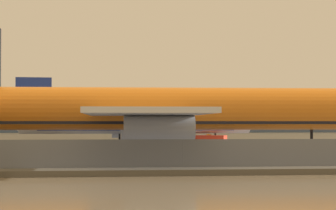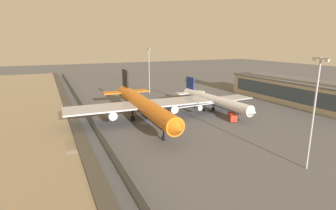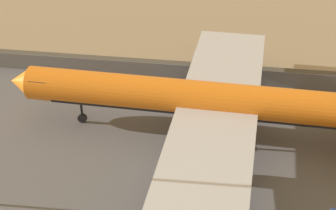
{
  "view_description": "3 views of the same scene",
  "coord_description": "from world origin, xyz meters",
  "px_view_note": "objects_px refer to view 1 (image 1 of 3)",
  "views": [
    {
      "loc": [
        -7.79,
        -73.17,
        4.19
      ],
      "look_at": [
        0.68,
        1.72,
        6.26
      ],
      "focal_mm": 70.0,
      "sensor_mm": 36.0,
      "label": 1
    },
    {
      "loc": [
        74.41,
        -26.94,
        24.43
      ],
      "look_at": [
        1.2,
        7.13,
        5.15
      ],
      "focal_mm": 28.0,
      "sensor_mm": 36.0,
      "label": 2
    },
    {
      "loc": [
        -5.64,
        64.2,
        43.67
      ],
      "look_at": [
        3.94,
        0.79,
        5.25
      ],
      "focal_mm": 60.0,
      "sensor_mm": 36.0,
      "label": 3
    }
  ],
  "objects_px": {
    "cargo_jet_orange": "(154,110)",
    "ops_van": "(208,142)",
    "baggage_tug": "(50,147)",
    "passenger_jet_white": "(133,123)"
  },
  "relations": [
    {
      "from": "cargo_jet_orange",
      "to": "ops_van",
      "type": "xyz_separation_m",
      "value": [
        10.8,
        26.79,
        -4.3
      ]
    },
    {
      "from": "ops_van",
      "to": "baggage_tug",
      "type": "bearing_deg",
      "value": -166.95
    },
    {
      "from": "baggage_tug",
      "to": "cargo_jet_orange",
      "type": "bearing_deg",
      "value": -58.84
    },
    {
      "from": "cargo_jet_orange",
      "to": "ops_van",
      "type": "height_order",
      "value": "cargo_jet_orange"
    },
    {
      "from": "passenger_jet_white",
      "to": "baggage_tug",
      "type": "height_order",
      "value": "passenger_jet_white"
    },
    {
      "from": "cargo_jet_orange",
      "to": "baggage_tug",
      "type": "height_order",
      "value": "cargo_jet_orange"
    },
    {
      "from": "passenger_jet_white",
      "to": "baggage_tug",
      "type": "bearing_deg",
      "value": -154.61
    },
    {
      "from": "passenger_jet_white",
      "to": "ops_van",
      "type": "xyz_separation_m",
      "value": [
        11.57,
        -0.26,
        -2.94
      ]
    },
    {
      "from": "cargo_jet_orange",
      "to": "baggage_tug",
      "type": "distance_m",
      "value": 25.35
    },
    {
      "from": "passenger_jet_white",
      "to": "cargo_jet_orange",
      "type": "bearing_deg",
      "value": -88.38
    }
  ]
}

